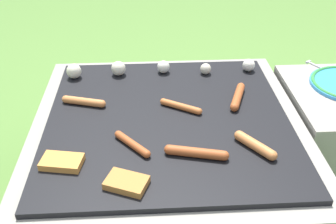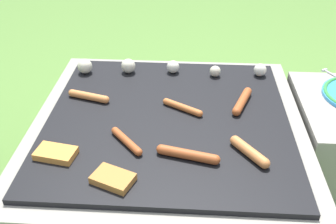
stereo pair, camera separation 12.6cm
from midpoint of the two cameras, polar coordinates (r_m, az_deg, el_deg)
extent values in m
plane|color=#567F38|center=(1.54, -2.40, -13.64)|extent=(14.00, 14.00, 0.00)
cube|color=gray|center=(1.40, -2.59, -8.15)|extent=(0.88, 0.88, 0.40)
cube|color=black|center=(1.28, -2.82, -1.18)|extent=(0.78, 0.78, 0.02)
cylinder|color=#C6753D|center=(1.37, -14.73, 1.41)|extent=(0.13, 0.06, 0.03)
sphere|color=#C6753D|center=(1.40, -17.14, 1.71)|extent=(0.03, 0.03, 0.03)
sphere|color=#C6753D|center=(1.34, -12.23, 1.09)|extent=(0.03, 0.03, 0.03)
cylinder|color=#B7602D|center=(1.30, -0.89, 0.73)|extent=(0.12, 0.09, 0.02)
sphere|color=#B7602D|center=(1.28, 1.70, 0.00)|extent=(0.02, 0.02, 0.02)
sphere|color=#B7602D|center=(1.33, -3.39, 1.44)|extent=(0.02, 0.02, 0.02)
cylinder|color=#A34C23|center=(1.10, 0.87, -6.03)|extent=(0.16, 0.06, 0.03)
sphere|color=#A34C23|center=(1.12, -3.09, -5.58)|extent=(0.03, 0.03, 0.03)
sphere|color=#A34C23|center=(1.10, 4.90, -6.46)|extent=(0.03, 0.03, 0.03)
cylinder|color=#A34C23|center=(1.15, -8.37, -4.72)|extent=(0.10, 0.11, 0.02)
sphere|color=#A34C23|center=(1.11, -6.36, -6.22)|extent=(0.02, 0.02, 0.02)
sphere|color=#A34C23|center=(1.19, -10.23, -3.31)|extent=(0.02, 0.02, 0.02)
cylinder|color=#A34C23|center=(1.36, 7.50, 2.15)|extent=(0.08, 0.14, 0.03)
sphere|color=#A34C23|center=(1.30, 6.90, 0.59)|extent=(0.03, 0.03, 0.03)
sphere|color=#A34C23|center=(1.42, 8.06, 3.58)|extent=(0.03, 0.03, 0.03)
cylinder|color=#C6753D|center=(1.14, 9.47, -4.88)|extent=(0.10, 0.11, 0.03)
sphere|color=#C6753D|center=(1.12, 11.77, -6.32)|extent=(0.03, 0.03, 0.03)
sphere|color=#C6753D|center=(1.17, 7.30, -3.51)|extent=(0.03, 0.03, 0.03)
cube|color=#D18438|center=(1.14, -18.26, -7.01)|extent=(0.12, 0.09, 0.02)
cube|color=#B27033|center=(1.04, -9.57, -10.22)|extent=(0.12, 0.10, 0.02)
sphere|color=beige|center=(1.54, -15.81, 5.66)|extent=(0.06, 0.06, 0.06)
sphere|color=beige|center=(1.52, -9.58, 6.19)|extent=(0.05, 0.05, 0.05)
sphere|color=silver|center=(1.52, -3.19, 6.50)|extent=(0.05, 0.05, 0.05)
sphere|color=beige|center=(1.51, 3.12, 6.21)|extent=(0.04, 0.04, 0.04)
sphere|color=silver|center=(1.55, 9.37, 6.67)|extent=(0.05, 0.05, 0.05)
cylinder|color=silver|center=(1.63, 20.23, 5.53)|extent=(0.11, 0.17, 0.01)
cube|color=silver|center=(1.68, 17.68, 6.88)|extent=(0.02, 0.02, 0.01)
camera|label=1|loc=(0.06, -92.86, -1.92)|focal=42.00mm
camera|label=2|loc=(0.06, 87.14, 1.92)|focal=42.00mm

